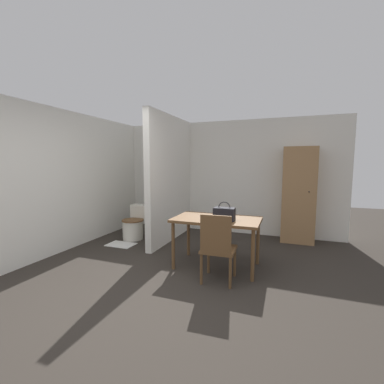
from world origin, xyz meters
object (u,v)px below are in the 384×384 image
Objects in this scene: dining_table at (217,223)px; wooden_cabinet at (298,195)px; wooden_chair at (218,246)px; toilet at (134,225)px; handbag at (224,214)px.

dining_table is 0.68× the size of wooden_cabinet.
toilet is (-2.14, 1.36, -0.22)m from wooden_chair.
toilet is at bearing 156.96° from dining_table.
wooden_cabinet reaches higher than wooden_chair.
dining_table is at bearing -23.04° from toilet.
wooden_chair is 1.36× the size of toilet.
dining_table is 1.38× the size of wooden_chair.
handbag reaches higher than toilet.
dining_table reaches higher than toilet.
handbag is at bearing -24.03° from toilet.
handbag is (2.13, -0.95, 0.57)m from toilet.
handbag is at bearing -36.76° from dining_table.
wooden_chair is 2.55m from toilet.
handbag is at bearing -118.95° from wooden_cabinet.
wooden_cabinet is at bearing 56.56° from dining_table.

